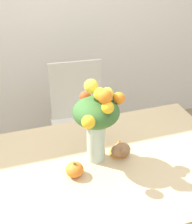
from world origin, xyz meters
TOP-DOWN VIEW (x-y plane):
  - dining_table at (0.00, 0.00)m, footprint 1.51×0.90m
  - flower_vase at (0.04, 0.06)m, footprint 0.26×0.27m
  - pumpkin at (-0.10, -0.02)m, footprint 0.09×0.09m
  - turkey_figurine at (0.17, 0.06)m, footprint 0.11×0.14m
  - dining_chair_near_window at (0.14, 0.79)m, footprint 0.45×0.45m

SIDE VIEW (x-z plane):
  - dining_chair_near_window at x=0.14m, z-range 0.02..0.96m
  - dining_table at x=0.00m, z-range 0.28..1.01m
  - pumpkin at x=-0.10m, z-range 0.73..0.81m
  - turkey_figurine at x=0.17m, z-range 0.74..0.82m
  - flower_vase at x=0.04m, z-range 0.76..1.22m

